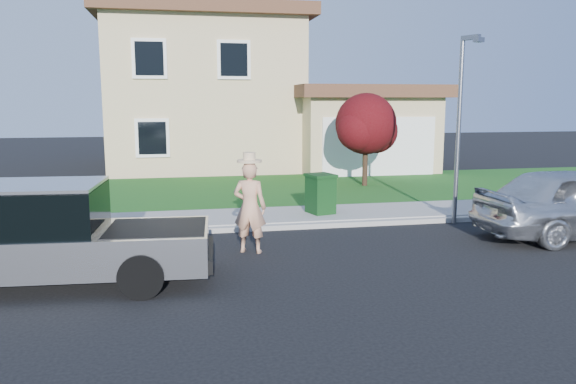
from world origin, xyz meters
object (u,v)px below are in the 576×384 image
at_px(woman, 250,206).
at_px(street_lamp, 461,119).
at_px(ornamental_tree, 367,127).
at_px(trash_bin, 320,193).
at_px(pickup_truck, 51,238).

xyz_separation_m(woman, street_lamp, (5.37, 1.66, 1.63)).
distance_m(ornamental_tree, street_lamp, 5.91).
bearing_deg(woman, trash_bin, -104.55).
relative_size(woman, street_lamp, 0.45).
height_order(pickup_truck, ornamental_tree, ornamental_tree).
distance_m(woman, street_lamp, 5.85).
bearing_deg(street_lamp, ornamental_tree, 70.11).
xyz_separation_m(trash_bin, street_lamp, (3.16, -1.23, 1.92)).
relative_size(pickup_truck, trash_bin, 5.22).
xyz_separation_m(pickup_truck, trash_bin, (5.67, 4.30, -0.13)).
distance_m(pickup_truck, trash_bin, 7.12).
bearing_deg(pickup_truck, woman, 26.12).
relative_size(woman, trash_bin, 1.99).
height_order(woman, ornamental_tree, ornamental_tree).
xyz_separation_m(woman, ornamental_tree, (5.04, 7.54, 1.18)).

